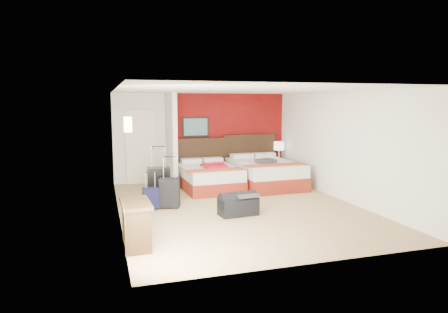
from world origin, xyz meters
name	(u,v)px	position (x,y,z in m)	size (l,w,h in m)	color
ground	(238,207)	(0.00, 0.00, 0.00)	(6.50, 6.50, 0.00)	tan
room_walls	(163,145)	(-1.40, 1.42, 1.26)	(5.02, 6.52, 2.50)	white
red_accent_panel	(227,136)	(0.75, 3.23, 1.25)	(3.50, 0.04, 2.50)	maroon
partition_wall	(171,140)	(-1.00, 2.61, 1.25)	(0.12, 1.20, 2.50)	silver
entry_door	(141,147)	(-1.75, 3.20, 1.02)	(0.82, 0.06, 2.05)	silver
bed_left	(209,178)	(-0.14, 1.94, 0.29)	(1.38, 1.97, 0.59)	white
bed_right	(265,174)	(1.39, 1.87, 0.33)	(1.55, 2.22, 0.66)	white
red_suitcase_open	(214,165)	(-0.04, 1.84, 0.64)	(0.53, 0.73, 0.09)	#A70E1F
jacket_bundle	(266,161)	(1.29, 1.57, 0.72)	(0.46, 0.37, 0.11)	#3B3B41
nightstand	(279,169)	(2.23, 2.80, 0.27)	(0.39, 0.39, 0.54)	black
table_lamp	(279,151)	(2.23, 2.80, 0.82)	(0.31, 0.31, 0.55)	beige
suitcase_black	(159,185)	(-1.58, 0.95, 0.38)	(0.50, 0.32, 0.76)	black
suitcase_charcoal	(170,194)	(-1.44, 0.34, 0.31)	(0.42, 0.26, 0.62)	black
suitcase_navy	(151,200)	(-1.84, 0.30, 0.22)	(0.32, 0.19, 0.44)	black
duffel_bag	(238,206)	(-0.21, -0.61, 0.19)	(0.76, 0.41, 0.38)	black
jacket_draped	(246,195)	(-0.06, -0.66, 0.41)	(0.43, 0.36, 0.06)	#3A3B40
desk	(136,224)	(-2.32, -1.84, 0.36)	(0.43, 0.87, 0.72)	#312010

